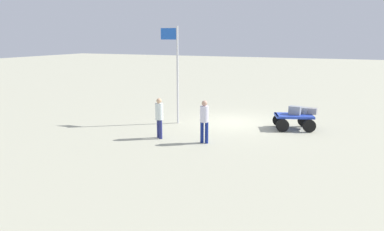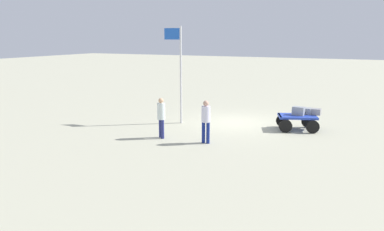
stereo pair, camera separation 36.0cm
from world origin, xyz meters
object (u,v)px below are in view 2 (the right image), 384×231
suitcase_tan (314,112)px  flagpole (179,67)px  suitcase_dark (306,111)px  suitcase_maroon (298,111)px  worker_trailing (161,115)px  luggage_cart (297,120)px  worker_lead (206,118)px

suitcase_tan → flagpole: flagpole is taller
suitcase_dark → suitcase_maroon: suitcase_maroon is taller
worker_trailing → flagpole: bearing=-78.1°
suitcase_dark → flagpole: size_ratio=0.10×
worker_trailing → suitcase_maroon: bearing=-141.6°
suitcase_maroon → suitcase_tan: bearing=-146.5°
luggage_cart → suitcase_dark: size_ratio=4.26×
luggage_cart → worker_lead: bearing=51.7°
luggage_cart → suitcase_dark: suitcase_dark is taller
suitcase_dark → suitcase_maroon: 0.49m
suitcase_dark → suitcase_maroon: (0.30, 0.38, 0.05)m
luggage_cart → flagpole: bearing=10.6°
worker_lead → flagpole: flagpole is taller
luggage_cart → worker_trailing: size_ratio=1.20×
flagpole → suitcase_maroon: bearing=-168.4°
suitcase_maroon → worker_lead: 4.91m
luggage_cart → worker_trailing: 6.32m
suitcase_dark → luggage_cart: bearing=56.0°
suitcase_tan → luggage_cart: bearing=38.3°
worker_lead → worker_trailing: size_ratio=1.02×
worker_lead → suitcase_maroon: bearing=-127.8°
suitcase_maroon → flagpole: bearing=11.6°
worker_lead → suitcase_dark: bearing=-127.8°
flagpole → worker_lead: bearing=133.7°
luggage_cart → flagpole: flagpole is taller
worker_lead → luggage_cart: bearing=-128.3°
suitcase_dark → worker_trailing: (5.31, 4.35, 0.16)m
luggage_cart → worker_trailing: worker_trailing is taller
worker_lead → worker_trailing: (2.01, 0.09, -0.04)m
luggage_cart → suitcase_tan: suitcase_tan is taller
luggage_cart → suitcase_dark: bearing=-124.0°
luggage_cart → suitcase_maroon: suitcase_maroon is taller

